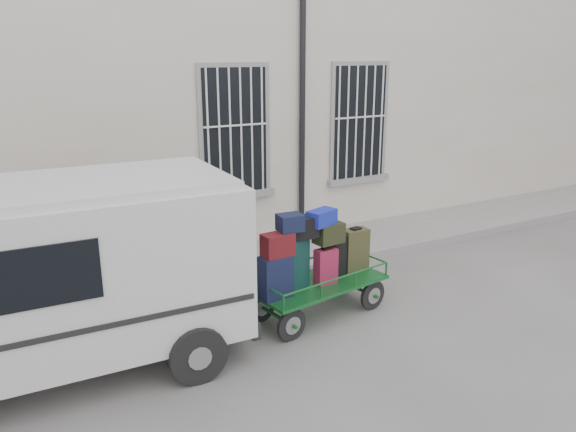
{
  "coord_description": "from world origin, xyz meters",
  "views": [
    {
      "loc": [
        -4.41,
        -6.16,
        3.59
      ],
      "look_at": [
        -0.42,
        1.0,
        1.2
      ],
      "focal_mm": 35.0,
      "sensor_mm": 36.0,
      "label": 1
    }
  ],
  "objects": [
    {
      "name": "van",
      "position": [
        -3.98,
        0.19,
        1.29
      ],
      "size": [
        4.52,
        2.14,
        2.24
      ],
      "rotation": [
        0.0,
        0.0,
        -0.03
      ],
      "color": "silver",
      "rests_on": "ground"
    },
    {
      "name": "ground",
      "position": [
        0.0,
        0.0,
        0.0
      ],
      "size": [
        80.0,
        80.0,
        0.0
      ],
      "primitive_type": "plane",
      "color": "#61625D",
      "rests_on": "ground"
    },
    {
      "name": "building",
      "position": [
        0.0,
        5.5,
        3.0
      ],
      "size": [
        24.0,
        5.15,
        6.0
      ],
      "color": "beige",
      "rests_on": "ground"
    },
    {
      "name": "luggage_cart",
      "position": [
        -0.58,
        -0.03,
        0.81
      ],
      "size": [
        2.33,
        1.17,
        1.59
      ],
      "rotation": [
        0.0,
        0.0,
        0.16
      ],
      "color": "black",
      "rests_on": "ground"
    },
    {
      "name": "sidewalk",
      "position": [
        0.0,
        2.2,
        0.07
      ],
      "size": [
        24.0,
        1.7,
        0.15
      ],
      "primitive_type": "cube",
      "color": "gray",
      "rests_on": "ground"
    }
  ]
}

